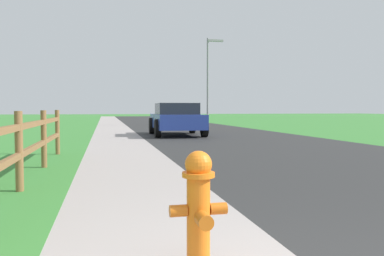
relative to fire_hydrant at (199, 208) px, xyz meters
name	(u,v)px	position (x,y,z in m)	size (l,w,h in m)	color
ground_plane	(127,126)	(0.82, 23.91, -0.45)	(120.00, 120.00, 0.00)	#3B8336
road_asphalt	(174,125)	(4.32, 25.91, -0.45)	(7.00, 66.00, 0.01)	#2D2D2D
curb_concrete	(83,125)	(-2.18, 25.91, -0.45)	(6.00, 66.00, 0.01)	#A79D98
grass_verge	(60,126)	(-3.68, 25.91, -0.45)	(5.00, 66.00, 0.00)	#3B8336
fire_hydrant	(199,208)	(0.00, 0.00, 0.00)	(0.42, 0.37, 0.87)	orange
rail_fence	(19,145)	(-1.84, 3.18, 0.21)	(0.11, 9.43, 1.14)	brown
parked_suv_blue	(176,119)	(2.43, 14.41, 0.28)	(2.24, 4.28, 1.42)	navy
street_lamp	(209,74)	(6.52, 24.11, 3.18)	(1.17, 0.20, 6.08)	gray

